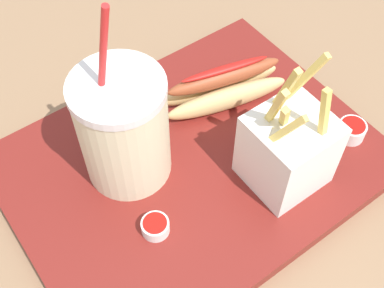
% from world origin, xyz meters
% --- Properties ---
extents(ground_plane, '(2.40, 2.40, 0.02)m').
position_xyz_m(ground_plane, '(0.00, 0.00, -0.01)').
color(ground_plane, '#8C6B4C').
extents(food_tray, '(0.43, 0.33, 0.02)m').
position_xyz_m(food_tray, '(0.00, 0.00, 0.01)').
color(food_tray, maroon).
rests_on(food_tray, ground_plane).
extents(soda_cup, '(0.10, 0.10, 0.24)m').
position_xyz_m(soda_cup, '(0.07, -0.04, 0.09)').
color(soda_cup, beige).
rests_on(soda_cup, food_tray).
extents(fries_basket, '(0.08, 0.08, 0.16)m').
position_xyz_m(fries_basket, '(-0.07, 0.08, 0.07)').
color(fries_basket, white).
rests_on(fries_basket, food_tray).
extents(hot_dog_1, '(0.17, 0.09, 0.06)m').
position_xyz_m(hot_dog_1, '(-0.09, -0.05, 0.04)').
color(hot_dog_1, '#DBB775').
rests_on(hot_dog_1, food_tray).
extents(ketchup_cup_1, '(0.03, 0.03, 0.02)m').
position_xyz_m(ketchup_cup_1, '(0.09, 0.05, 0.03)').
color(ketchup_cup_1, white).
rests_on(ketchup_cup_1, food_tray).
extents(ketchup_cup_2, '(0.03, 0.03, 0.02)m').
position_xyz_m(ketchup_cup_2, '(-0.18, 0.09, 0.03)').
color(ketchup_cup_2, white).
rests_on(ketchup_cup_2, food_tray).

